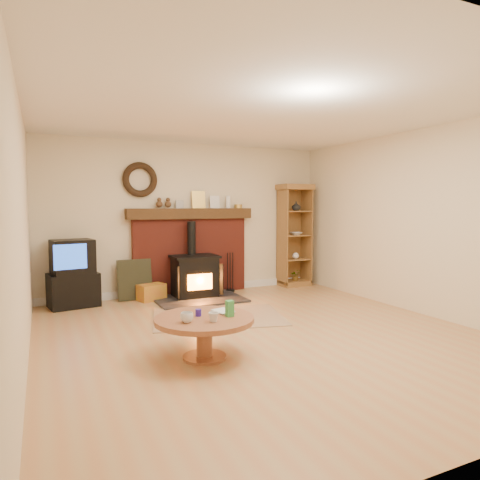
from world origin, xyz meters
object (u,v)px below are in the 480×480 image
tv_unit (73,275)px  curio_cabinet (294,235)px  wood_stove (195,277)px  coffee_table (204,325)px

tv_unit → curio_cabinet: (3.95, 0.09, 0.48)m
wood_stove → coffee_table: (-0.84, -2.72, 0.00)m
curio_cabinet → wood_stove: bearing=-172.3°
tv_unit → coffee_table: bearing=-70.6°
curio_cabinet → tv_unit: bearing=-178.8°
curio_cabinet → coffee_table: 4.24m
tv_unit → curio_cabinet: size_ratio=0.53×
wood_stove → curio_cabinet: bearing=7.7°
curio_cabinet → coffee_table: (-2.92, -3.00, -0.62)m
wood_stove → curio_cabinet: (2.08, 0.28, 0.62)m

